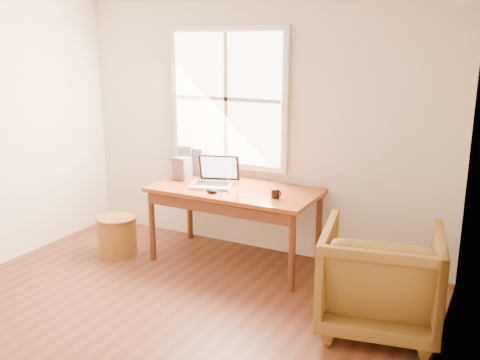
{
  "coord_description": "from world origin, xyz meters",
  "views": [
    {
      "loc": [
        2.32,
        -2.54,
        2.11
      ],
      "look_at": [
        0.14,
        1.65,
        0.88
      ],
      "focal_mm": 40.0,
      "sensor_mm": 36.0,
      "label": 1
    }
  ],
  "objects_px": {
    "wicker_stool": "(117,236)",
    "cd_stack_a": "(199,162)",
    "desk": "(235,190)",
    "armchair": "(380,278)",
    "coffee_mug": "(275,193)",
    "laptop": "(210,172)"
  },
  "relations": [
    {
      "from": "laptop",
      "to": "coffee_mug",
      "type": "distance_m",
      "value": 0.72
    },
    {
      "from": "coffee_mug",
      "to": "cd_stack_a",
      "type": "xyz_separation_m",
      "value": [
        -1.06,
        0.41,
        0.1
      ]
    },
    {
      "from": "wicker_stool",
      "to": "coffee_mug",
      "type": "bearing_deg",
      "value": 9.1
    },
    {
      "from": "armchair",
      "to": "laptop",
      "type": "height_order",
      "value": "laptop"
    },
    {
      "from": "armchair",
      "to": "cd_stack_a",
      "type": "height_order",
      "value": "cd_stack_a"
    },
    {
      "from": "cd_stack_a",
      "to": "coffee_mug",
      "type": "bearing_deg",
      "value": -21.39
    },
    {
      "from": "desk",
      "to": "armchair",
      "type": "xyz_separation_m",
      "value": [
        1.55,
        -0.59,
        -0.33
      ]
    },
    {
      "from": "desk",
      "to": "laptop",
      "type": "xyz_separation_m",
      "value": [
        -0.24,
        -0.06,
        0.17
      ]
    },
    {
      "from": "wicker_stool",
      "to": "cd_stack_a",
      "type": "bearing_deg",
      "value": 49.7
    },
    {
      "from": "wicker_stool",
      "to": "laptop",
      "type": "bearing_deg",
      "value": 19.44
    },
    {
      "from": "wicker_stool",
      "to": "cd_stack_a",
      "type": "xyz_separation_m",
      "value": [
        0.57,
        0.68,
        0.7
      ]
    },
    {
      "from": "laptop",
      "to": "armchair",
      "type": "bearing_deg",
      "value": -34.26
    },
    {
      "from": "desk",
      "to": "cd_stack_a",
      "type": "relative_size",
      "value": 5.6
    },
    {
      "from": "wicker_stool",
      "to": "laptop",
      "type": "height_order",
      "value": "laptop"
    },
    {
      "from": "armchair",
      "to": "coffee_mug",
      "type": "bearing_deg",
      "value": -34.48
    },
    {
      "from": "coffee_mug",
      "to": "wicker_stool",
      "type": "bearing_deg",
      "value": 165.65
    },
    {
      "from": "desk",
      "to": "laptop",
      "type": "bearing_deg",
      "value": -166.47
    },
    {
      "from": "desk",
      "to": "armchair",
      "type": "height_order",
      "value": "armchair"
    },
    {
      "from": "armchair",
      "to": "cd_stack_a",
      "type": "xyz_separation_m",
      "value": [
        -2.13,
        0.89,
        0.49
      ]
    },
    {
      "from": "desk",
      "to": "cd_stack_a",
      "type": "distance_m",
      "value": 0.67
    },
    {
      "from": "laptop",
      "to": "coffee_mug",
      "type": "bearing_deg",
      "value": -22.57
    },
    {
      "from": "armchair",
      "to": "coffee_mug",
      "type": "xyz_separation_m",
      "value": [
        -1.07,
        0.47,
        0.39
      ]
    }
  ]
}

